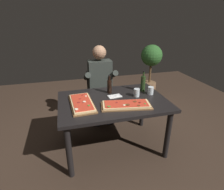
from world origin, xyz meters
TOP-DOWN VIEW (x-y plane):
  - ground_plane at (0.00, 0.00)m, footprint 6.40×6.40m
  - dining_table at (0.00, 0.00)m, footprint 1.40×0.96m
  - pizza_rectangular_front at (0.11, -0.22)m, footprint 0.64×0.35m
  - pizza_rectangular_left at (-0.41, -0.03)m, footprint 0.31×0.59m
  - wine_bottle_dark at (0.50, 0.19)m, footprint 0.07×0.07m
  - oil_bottle_amber at (0.01, 0.24)m, footprint 0.06×0.06m
  - tumbler_near_camera at (0.34, 0.03)m, footprint 0.08×0.08m
  - tumbler_far_side at (0.56, 0.05)m, footprint 0.08×0.08m
  - napkin_cutlery_set at (0.05, 0.10)m, footprint 0.19×0.13m
  - diner_chair at (-0.01, 0.86)m, footprint 0.44×0.44m
  - seated_diner at (-0.01, 0.74)m, footprint 0.53×0.41m
  - potted_plant_corner at (1.22, 1.40)m, footprint 0.44×0.44m

SIDE VIEW (x-z plane):
  - ground_plane at x=0.00m, z-range 0.00..0.00m
  - diner_chair at x=-0.01m, z-range 0.05..0.92m
  - dining_table at x=0.00m, z-range 0.27..1.01m
  - seated_diner at x=-0.01m, z-range 0.08..1.41m
  - napkin_cutlery_set at x=0.05m, z-range 0.74..0.75m
  - pizza_rectangular_left at x=-0.41m, z-range 0.74..0.78m
  - pizza_rectangular_front at x=0.11m, z-range 0.73..0.78m
  - potted_plant_corner at x=1.22m, z-range 0.16..1.37m
  - tumbler_far_side at x=0.56m, z-range 0.73..0.84m
  - tumbler_near_camera at x=0.34m, z-range 0.74..0.85m
  - oil_bottle_amber at x=0.01m, z-range 0.71..0.98m
  - wine_bottle_dark at x=0.50m, z-range 0.71..1.01m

